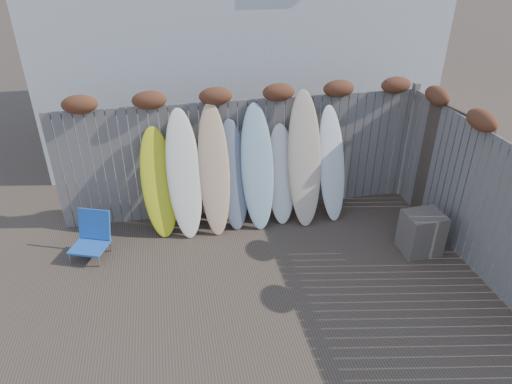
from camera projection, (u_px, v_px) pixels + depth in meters
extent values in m
plane|color=#493A2D|center=(274.00, 300.00, 6.09)|extent=(80.00, 80.00, 0.00)
cube|color=slate|center=(242.00, 158.00, 7.65)|extent=(6.00, 0.10, 2.00)
cube|color=slate|center=(407.00, 141.00, 8.15)|extent=(0.10, 0.10, 2.10)
ellipsoid|color=brown|center=(79.00, 104.00, 6.66)|extent=(0.52, 0.28, 0.28)
ellipsoid|color=brown|center=(149.00, 100.00, 6.83)|extent=(0.52, 0.28, 0.28)
ellipsoid|color=brown|center=(216.00, 96.00, 7.01)|extent=(0.52, 0.28, 0.28)
ellipsoid|color=brown|center=(279.00, 92.00, 7.18)|extent=(0.52, 0.28, 0.28)
ellipsoid|color=brown|center=(339.00, 89.00, 7.36)|extent=(0.52, 0.28, 0.28)
ellipsoid|color=brown|center=(396.00, 85.00, 7.53)|extent=(0.52, 0.28, 0.28)
cube|color=slate|center=(483.00, 206.00, 6.29)|extent=(0.10, 4.40, 2.00)
ellipsoid|color=brown|center=(482.00, 120.00, 6.09)|extent=(0.28, 0.56, 0.28)
ellipsoid|color=brown|center=(437.00, 96.00, 7.03)|extent=(0.28, 0.56, 0.28)
cube|color=silver|center=(231.00, 0.00, 10.26)|extent=(8.00, 5.00, 6.00)
cube|color=blue|center=(90.00, 247.00, 6.82)|extent=(0.63, 0.59, 0.03)
cube|color=blue|center=(94.00, 224.00, 6.90)|extent=(0.52, 0.32, 0.46)
cylinder|color=#AEADB4|center=(70.00, 258.00, 6.74)|extent=(0.03, 0.03, 0.19)
cylinder|color=silver|center=(83.00, 243.00, 7.06)|extent=(0.03, 0.03, 0.19)
cylinder|color=silver|center=(99.00, 261.00, 6.67)|extent=(0.03, 0.03, 0.19)
cylinder|color=#ABAAB1|center=(111.00, 246.00, 6.99)|extent=(0.03, 0.03, 0.19)
cube|color=brown|center=(421.00, 233.00, 6.90)|extent=(0.58, 0.49, 0.65)
cube|color=#4D412E|center=(447.00, 173.00, 7.13)|extent=(0.20, 1.35, 2.03)
ellipsoid|color=yellow|center=(159.00, 183.00, 7.16)|extent=(0.59, 0.66, 1.72)
ellipsoid|color=white|center=(184.00, 175.00, 7.12)|extent=(0.55, 0.72, 1.99)
ellipsoid|color=tan|center=(214.00, 170.00, 7.18)|extent=(0.52, 0.74, 2.05)
ellipsoid|color=slate|center=(233.00, 176.00, 7.35)|extent=(0.50, 0.65, 1.75)
ellipsoid|color=#9EBDC7|center=(257.00, 168.00, 7.33)|extent=(0.54, 0.71, 1.99)
ellipsoid|color=white|center=(281.00, 175.00, 7.52)|extent=(0.50, 0.61, 1.62)
ellipsoid|color=beige|center=(304.00, 160.00, 7.40)|extent=(0.59, 0.79, 2.15)
ellipsoid|color=white|center=(332.00, 164.00, 7.57)|extent=(0.51, 0.70, 1.88)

